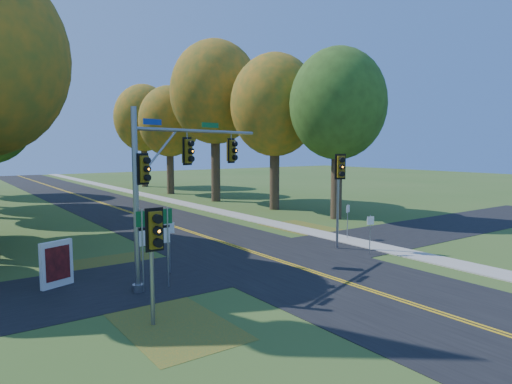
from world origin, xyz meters
TOP-DOWN VIEW (x-y plane):
  - ground at (0.00, 0.00)m, footprint 160.00×160.00m
  - road_main at (0.00, 0.00)m, footprint 8.00×160.00m
  - road_cross at (0.00, 2.00)m, footprint 60.00×6.00m
  - centerline_left at (-0.10, 0.00)m, footprint 0.10×160.00m
  - centerline_right at (0.10, 0.00)m, footprint 0.10×160.00m
  - sidewalk_east at (6.20, 0.00)m, footprint 1.60×160.00m
  - leaf_patch_w_near at (-6.50, 4.00)m, footprint 4.00×6.00m
  - leaf_patch_e at (6.80, 6.00)m, footprint 3.50×8.00m
  - leaf_patch_w_far at (-7.50, -3.00)m, footprint 3.00×5.00m
  - tree_e_a at (11.57, 8.77)m, footprint 7.20×7.20m
  - tree_e_b at (10.97, 15.58)m, footprint 7.60×7.60m
  - tree_e_c at (9.88, 23.69)m, footprint 8.80×8.80m
  - tree_e_d at (9.26, 32.87)m, footprint 7.00×7.00m
  - tree_e_e at (10.47, 43.58)m, footprint 7.80×7.80m
  - traffic_mast at (-5.42, 1.17)m, footprint 7.19×2.90m
  - east_signal_pole at (4.11, 1.26)m, footprint 0.55×0.67m
  - ped_signal_pole at (-8.00, -2.93)m, footprint 0.58×0.66m
  - route_sign_cluster at (-6.53, 0.48)m, footprint 1.47×0.16m
  - info_kiosk at (-9.53, 2.99)m, footprint 1.29×0.63m
  - reg_sign_e_north at (6.57, 2.93)m, footprint 0.39×0.15m
  - reg_sign_e_south at (4.55, -0.48)m, footprint 0.37×0.14m
  - reg_sign_w at (-5.11, 2.27)m, footprint 0.44×0.09m

SIDE VIEW (x-z plane):
  - ground at x=0.00m, z-range 0.00..0.00m
  - leaf_patch_w_near at x=-6.50m, z-range 0.00..0.01m
  - leaf_patch_e at x=6.80m, z-range 0.00..0.01m
  - leaf_patch_w_far at x=-7.50m, z-range 0.00..0.01m
  - road_cross at x=0.00m, z-range 0.00..0.02m
  - road_main at x=0.00m, z-range 0.00..0.02m
  - centerline_left at x=-0.10m, z-range 0.02..0.03m
  - centerline_right at x=0.10m, z-range 0.02..0.03m
  - sidewalk_east at x=6.20m, z-range 0.00..0.06m
  - info_kiosk at x=-9.53m, z-range 0.00..1.81m
  - reg_sign_e_south at x=4.55m, z-range 0.37..2.38m
  - reg_sign_e_north at x=6.57m, z-range 0.38..2.46m
  - reg_sign_w at x=-5.11m, z-range 0.42..2.71m
  - route_sign_cluster at x=-6.53m, z-range 0.64..3.79m
  - ped_signal_pole at x=-8.00m, z-range 0.89..4.53m
  - east_signal_pole at x=4.11m, z-range 1.31..6.36m
  - traffic_mast at x=-5.42m, z-range 0.98..7.86m
  - tree_e_d at x=9.26m, z-range 2.08..14.40m
  - tree_e_a at x=11.57m, z-range 2.16..14.90m
  - tree_e_b at x=10.97m, z-range 2.23..15.56m
  - tree_e_e at x=10.47m, z-range 2.32..16.06m
  - tree_e_c at x=9.88m, z-range 2.77..18.56m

